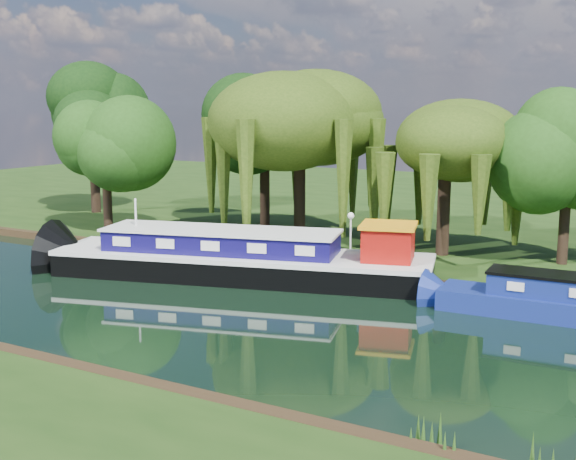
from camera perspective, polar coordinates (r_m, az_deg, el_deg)
The scene contains 13 objects.
ground at distance 30.29m, azimuth -4.20°, elevation -6.78°, with size 120.00×120.00×0.00m, color black.
far_bank at distance 60.95m, azimuth 13.62°, elevation 1.70°, with size 120.00×52.00×0.45m, color black.
dutch_barge at distance 36.40m, azimuth -3.50°, elevation -2.28°, with size 19.57×9.07×4.03m.
red_dinghy at distance 42.87m, azimuth -14.73°, elevation -2.08°, with size 1.99×2.78×0.58m, color maroon.
willow_left at distance 43.32m, azimuth 0.94°, elevation 8.42°, with size 8.14×8.14×9.76m.
willow_right at distance 40.14m, azimuth 12.35°, elevation 5.91°, with size 6.28×6.28×7.65m.
tree_far_left at distance 47.77m, azimuth -14.27°, elevation 6.70°, with size 5.24×5.24×8.44m.
tree_far_back at distance 56.89m, azimuth -15.22°, elevation 8.47°, with size 6.07×6.07×10.21m.
tree_far_mid at distance 47.27m, azimuth -1.88°, elevation 7.72°, with size 5.68×5.68×9.30m.
tree_far_right at distance 39.61m, azimuth 21.28°, elevation 5.09°, with size 4.75×4.75×7.78m.
lamppost at distance 38.52m, azimuth 4.98°, elevation 0.53°, with size 0.36×0.36×2.56m.
mooring_posts at distance 37.35m, azimuth 2.23°, elevation -2.03°, with size 19.16×0.16×1.00m.
reeds_near at distance 20.65m, azimuth 0.34°, elevation -13.35°, with size 33.70×1.50×1.10m.
Camera 1 is at (16.00, -24.19, 8.74)m, focal length 45.00 mm.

